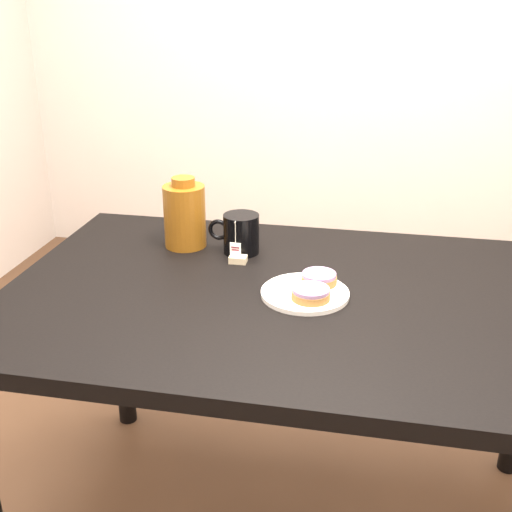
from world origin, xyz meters
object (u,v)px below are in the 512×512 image
object	(u,v)px
plate	(305,293)
mug	(240,233)
bagel_back	(319,278)
table	(296,323)
bagel_package	(185,215)
bagel_front	(311,293)
teabag_pouch	(238,259)

from	to	relation	value
plate	mug	world-z (taller)	mug
bagel_back	mug	world-z (taller)	mug
table	bagel_package	world-z (taller)	bagel_package
bagel_back	plate	bearing A→B (deg)	-118.31
bagel_front	teabag_pouch	world-z (taller)	bagel_front
table	plate	size ratio (longest dim) A/B	6.76
table	mug	xyz separation A→B (m)	(-0.19, 0.22, 0.14)
mug	plate	bearing A→B (deg)	-43.88
bagel_front	teabag_pouch	xyz separation A→B (m)	(-0.21, 0.20, -0.02)
plate	bagel_back	world-z (taller)	bagel_back
bagel_front	bagel_package	size ratio (longest dim) A/B	0.64
plate	bagel_front	world-z (taller)	bagel_front
bagel_back	bagel_package	xyz separation A→B (m)	(-0.39, 0.20, 0.07)
table	bagel_front	distance (m)	0.12
table	bagel_back	bearing A→B (deg)	38.55
teabag_pouch	bagel_package	xyz separation A→B (m)	(-0.17, 0.09, 0.08)
plate	mug	xyz separation A→B (m)	(-0.21, 0.23, 0.05)
bagel_front	bagel_package	xyz separation A→B (m)	(-0.38, 0.28, 0.07)
table	bagel_back	xyz separation A→B (m)	(0.05, 0.04, 0.11)
bagel_front	bagel_package	world-z (taller)	bagel_package
table	plate	distance (m)	0.09
bagel_front	plate	bearing A→B (deg)	116.22
plate	bagel_back	size ratio (longest dim) A/B	1.92
plate	bagel_package	bearing A→B (deg)	145.78
plate	teabag_pouch	xyz separation A→B (m)	(-0.20, 0.16, 0.00)
table	bagel_front	xyz separation A→B (m)	(0.04, -0.05, 0.11)
table	mug	distance (m)	0.32
bagel_front	teabag_pouch	size ratio (longest dim) A/B	2.78
plate	bagel_back	distance (m)	0.06
bagel_back	teabag_pouch	size ratio (longest dim) A/B	2.40
table	bagel_back	size ratio (longest dim) A/B	12.96
table	teabag_pouch	world-z (taller)	teabag_pouch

